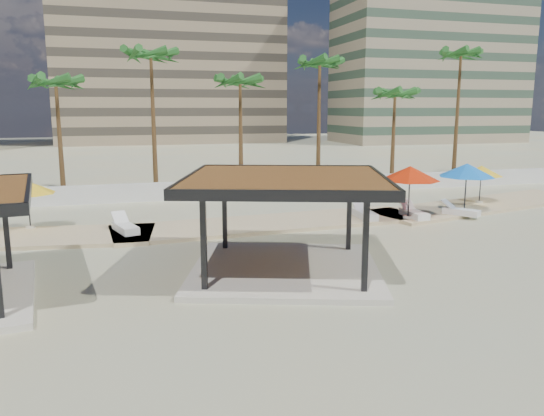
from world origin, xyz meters
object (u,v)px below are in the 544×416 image
Objects in this scene: lounger_a at (125,227)px; lounger_c at (460,211)px; lounger_b at (365,214)px; lounger_d at (414,213)px; umbrella_c at (410,173)px; pavilion_central at (286,215)px.

lounger_c is (17.74, -0.95, -0.01)m from lounger_a.
lounger_d is (2.59, -0.62, -0.00)m from lounger_b.
lounger_b reaches higher than lounger_d.
lounger_d is (14.94, -0.79, 0.00)m from lounger_a.
umbrella_c is at bearing -105.67° from lounger_b.
lounger_a is (-5.56, 7.56, -1.76)m from pavilion_central.
pavilion_central reaches higher than umbrella_c.
umbrella_c is at bearing -110.44° from lounger_a.
pavilion_central is 10.19m from lounger_b.
lounger_d is at bearing 54.47° from pavilion_central.
pavilion_central is 4.37× the size of lounger_c.
lounger_a is 1.12× the size of lounger_c.
lounger_d is at bearing 23.08° from umbrella_c.
pavilion_central is 4.04× the size of lounger_d.
lounger_c is (12.19, 6.61, -1.77)m from pavilion_central.
lounger_b is 2.66m from lounger_d.
lounger_b is 5.45m from lounger_c.
lounger_b is (6.79, 7.39, -1.76)m from pavilion_central.
lounger_a is 12.35m from lounger_b.
pavilion_central is 3.92× the size of lounger_b.
pavilion_central is at bearing 142.53° from lounger_b.
lounger_a is 1.03× the size of lounger_d.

